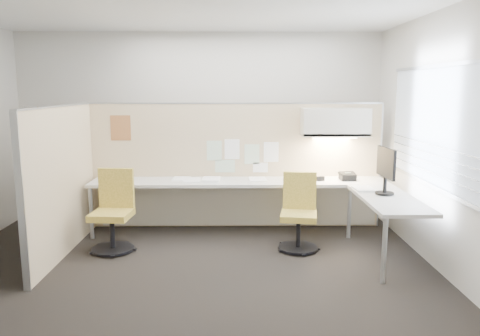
{
  "coord_description": "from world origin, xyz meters",
  "views": [
    {
      "loc": [
        0.55,
        -4.95,
        1.95
      ],
      "look_at": [
        0.6,
        0.8,
        0.98
      ],
      "focal_mm": 35.0,
      "sensor_mm": 36.0,
      "label": 1
    }
  ],
  "objects_px": {
    "chair_right": "(299,214)",
    "phone": "(347,176)",
    "desk": "(264,192)",
    "monitor": "(386,168)",
    "chair_left": "(113,213)"
  },
  "relations": [
    {
      "from": "chair_right",
      "to": "phone",
      "type": "relative_size",
      "value": 4.21
    },
    {
      "from": "desk",
      "to": "chair_right",
      "type": "relative_size",
      "value": 4.34
    },
    {
      "from": "monitor",
      "to": "desk",
      "type": "bearing_deg",
      "value": 59.07
    },
    {
      "from": "chair_left",
      "to": "monitor",
      "type": "bearing_deg",
      "value": 1.06
    },
    {
      "from": "monitor",
      "to": "chair_right",
      "type": "bearing_deg",
      "value": 74.24
    },
    {
      "from": "chair_right",
      "to": "monitor",
      "type": "height_order",
      "value": "monitor"
    },
    {
      "from": "chair_left",
      "to": "chair_right",
      "type": "xyz_separation_m",
      "value": [
        2.27,
        0.02,
        -0.02
      ]
    },
    {
      "from": "chair_left",
      "to": "monitor",
      "type": "xyz_separation_m",
      "value": [
        3.24,
        -0.2,
        0.59
      ]
    },
    {
      "from": "monitor",
      "to": "chair_left",
      "type": "bearing_deg",
      "value": 83.48
    },
    {
      "from": "desk",
      "to": "phone",
      "type": "height_order",
      "value": "phone"
    },
    {
      "from": "desk",
      "to": "phone",
      "type": "relative_size",
      "value": 18.27
    },
    {
      "from": "desk",
      "to": "monitor",
      "type": "distance_m",
      "value": 1.61
    },
    {
      "from": "chair_left",
      "to": "chair_right",
      "type": "distance_m",
      "value": 2.27
    },
    {
      "from": "desk",
      "to": "chair_left",
      "type": "distance_m",
      "value": 1.95
    },
    {
      "from": "monitor",
      "to": "phone",
      "type": "distance_m",
      "value": 0.95
    }
  ]
}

